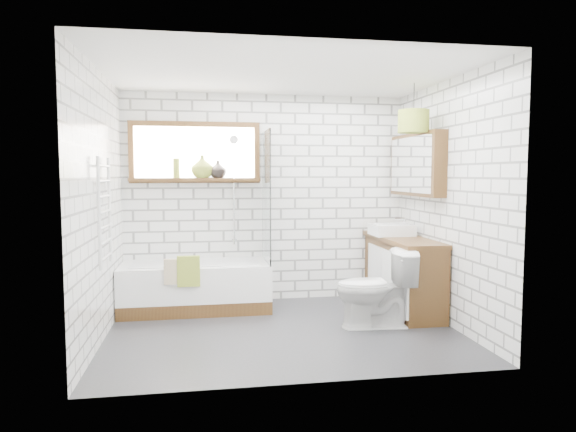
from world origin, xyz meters
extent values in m
cube|color=#252529|center=(0.00, 0.00, -0.01)|extent=(3.40, 2.60, 0.01)
cube|color=white|center=(0.00, 0.00, 2.50)|extent=(3.40, 2.60, 0.01)
cube|color=white|center=(0.00, 1.30, 1.25)|extent=(3.40, 0.01, 2.50)
cube|color=white|center=(0.00, -1.30, 1.25)|extent=(3.40, 0.01, 2.50)
cube|color=white|center=(-1.70, 0.00, 1.25)|extent=(0.01, 2.60, 2.50)
cube|color=white|center=(1.70, 0.00, 1.25)|extent=(0.01, 2.60, 2.50)
cube|color=#3A2310|center=(-0.85, 1.26, 1.80)|extent=(1.52, 0.16, 0.68)
cube|color=white|center=(-1.66, 0.00, 1.20)|extent=(0.06, 0.52, 1.00)
cube|color=#3A2310|center=(1.62, 0.60, 1.65)|extent=(0.16, 1.20, 0.70)
cylinder|color=silver|center=(-0.40, 1.26, 1.35)|extent=(0.02, 0.02, 1.30)
cube|color=white|center=(-0.86, 0.93, 0.27)|extent=(1.66, 0.73, 0.54)
cube|color=white|center=(-0.05, 0.93, 1.29)|extent=(0.02, 0.72, 1.50)
cube|color=olive|center=(-0.93, 0.57, 0.52)|extent=(0.24, 0.07, 0.33)
cube|color=tan|center=(-1.08, 0.57, 0.52)|extent=(0.21, 0.05, 0.27)
cube|color=#3A2310|center=(1.47, 0.56, 0.42)|extent=(0.47, 1.45, 0.83)
cube|color=white|center=(1.41, 0.78, 0.90)|extent=(0.45, 0.40, 0.13)
cylinder|color=silver|center=(1.57, 0.78, 0.95)|extent=(0.03, 0.03, 0.15)
imported|color=white|center=(0.93, -0.03, 0.39)|extent=(0.50, 0.80, 0.79)
imported|color=olive|center=(-0.77, 1.23, 1.61)|extent=(0.32, 0.32, 0.27)
imported|color=black|center=(-0.59, 1.23, 1.58)|extent=(0.23, 0.23, 0.21)
cylinder|color=olive|center=(-1.07, 1.23, 1.59)|extent=(0.09, 0.09, 0.23)
cylinder|color=olive|center=(1.44, 0.27, 2.10)|extent=(0.32, 0.32, 0.24)
camera|label=1|loc=(-0.77, -4.91, 1.54)|focal=32.00mm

